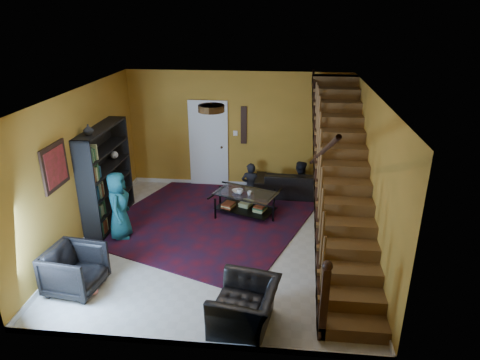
{
  "coord_description": "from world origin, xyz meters",
  "views": [
    {
      "loc": [
        1.09,
        -7.02,
        4.16
      ],
      "look_at": [
        0.31,
        0.4,
        1.11
      ],
      "focal_mm": 32.0,
      "sensor_mm": 36.0,
      "label": 1
    }
  ],
  "objects_px": {
    "sofa": "(299,183)",
    "armchair_left": "(75,270)",
    "bookshelf": "(107,178)",
    "armchair_right": "(245,306)",
    "coffee_table": "(246,202)"
  },
  "relations": [
    {
      "from": "armchair_left",
      "to": "coffee_table",
      "type": "distance_m",
      "value": 3.78
    },
    {
      "from": "armchair_left",
      "to": "coffee_table",
      "type": "relative_size",
      "value": 0.55
    },
    {
      "from": "armchair_left",
      "to": "armchair_right",
      "type": "bearing_deg",
      "value": -94.52
    },
    {
      "from": "bookshelf",
      "to": "sofa",
      "type": "relative_size",
      "value": 0.97
    },
    {
      "from": "bookshelf",
      "to": "armchair_right",
      "type": "distance_m",
      "value": 4.23
    },
    {
      "from": "bookshelf",
      "to": "coffee_table",
      "type": "bearing_deg",
      "value": 12.64
    },
    {
      "from": "armchair_left",
      "to": "armchair_right",
      "type": "xyz_separation_m",
      "value": [
        2.7,
        -0.54,
        -0.05
      ]
    },
    {
      "from": "armchair_right",
      "to": "coffee_table",
      "type": "relative_size",
      "value": 0.67
    },
    {
      "from": "coffee_table",
      "to": "armchair_right",
      "type": "bearing_deg",
      "value": -84.87
    },
    {
      "from": "sofa",
      "to": "armchair_left",
      "type": "height_order",
      "value": "armchair_left"
    },
    {
      "from": "bookshelf",
      "to": "armchair_left",
      "type": "height_order",
      "value": "bookshelf"
    },
    {
      "from": "armchair_left",
      "to": "armchair_right",
      "type": "height_order",
      "value": "armchair_left"
    },
    {
      "from": "bookshelf",
      "to": "sofa",
      "type": "height_order",
      "value": "bookshelf"
    },
    {
      "from": "sofa",
      "to": "armchair_right",
      "type": "xyz_separation_m",
      "value": [
        -0.85,
        -4.55,
        0.02
      ]
    },
    {
      "from": "bookshelf",
      "to": "coffee_table",
      "type": "relative_size",
      "value": 1.38
    }
  ]
}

